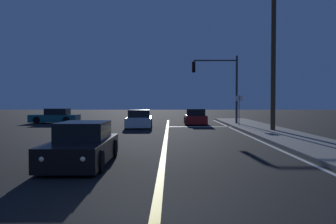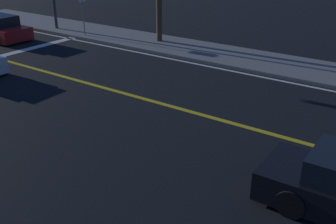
# 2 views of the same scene
# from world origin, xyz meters

# --- Properties ---
(sidewalk_right) EXTENTS (3.20, 43.51, 0.15)m
(sidewalk_right) POSITION_xyz_m (6.61, 12.08, 0.07)
(sidewalk_right) COLOR slate
(sidewalk_right) RESTS_ON ground
(lane_line_center) EXTENTS (0.20, 41.09, 0.01)m
(lane_line_center) POSITION_xyz_m (0.00, 12.08, 0.01)
(lane_line_center) COLOR gold
(lane_line_center) RESTS_ON ground
(lane_line_edge_right) EXTENTS (0.16, 41.09, 0.01)m
(lane_line_edge_right) POSITION_xyz_m (4.76, 12.08, 0.01)
(lane_line_edge_right) COLOR silver
(lane_line_edge_right) RESTS_ON ground
(stop_bar) EXTENTS (5.01, 0.50, 0.01)m
(stop_bar) POSITION_xyz_m (2.50, 22.67, 0.01)
(stop_bar) COLOR silver
(stop_bar) RESTS_ON ground
(street_sign_corner) EXTENTS (0.56, 0.12, 2.47)m
(street_sign_corner) POSITION_xyz_m (5.51, 22.17, 1.66)
(street_sign_corner) COLOR slate
(street_sign_corner) RESTS_ON ground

